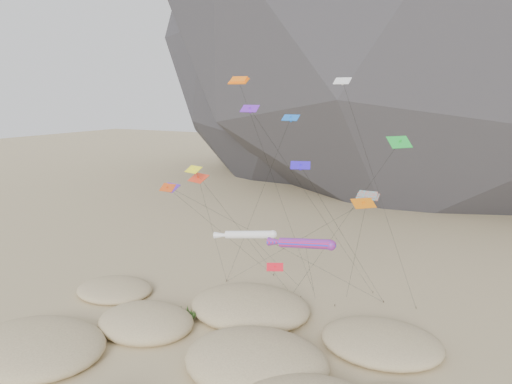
% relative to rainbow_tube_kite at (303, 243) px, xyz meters
% --- Properties ---
extents(ground, '(500.00, 500.00, 0.00)m').
position_rel_rainbow_tube_kite_xyz_m(ground, '(-5.33, -9.49, -11.37)').
color(ground, '#CCB789').
rests_on(ground, ground).
extents(dunes, '(51.34, 36.29, 4.12)m').
position_rel_rainbow_tube_kite_xyz_m(dunes, '(-6.29, -6.46, -10.62)').
color(dunes, '#CCB789').
rests_on(dunes, ground).
extents(dune_grass, '(41.88, 26.82, 1.57)m').
position_rel_rainbow_tube_kite_xyz_m(dune_grass, '(-6.62, -4.84, -10.52)').
color(dune_grass, black).
rests_on(dune_grass, ground).
extents(kite_stakes, '(25.69, 6.56, 0.30)m').
position_rel_rainbow_tube_kite_xyz_m(kite_stakes, '(-2.87, 14.11, -11.22)').
color(kite_stakes, '#3F2D1E').
rests_on(kite_stakes, ground).
extents(rainbow_tube_kite, '(7.53, 12.93, 12.21)m').
position_rel_rainbow_tube_kite_xyz_m(rainbow_tube_kite, '(0.00, 0.00, 0.00)').
color(rainbow_tube_kite, red).
rests_on(rainbow_tube_kite, ground).
extents(white_tube_kite, '(7.38, 13.72, 11.13)m').
position_rel_rainbow_tube_kite_xyz_m(white_tube_kite, '(-8.27, 3.02, -0.98)').
color(white_tube_kite, white).
rests_on(white_tube_kite, ground).
extents(orange_parafoil, '(7.96, 9.07, 28.36)m').
position_rel_rainbow_tube_kite_xyz_m(orange_parafoil, '(-11.03, 6.48, 16.13)').
color(orange_parafoil, orange).
rests_on(orange_parafoil, ground).
extents(multi_parafoil, '(6.08, 10.16, 16.34)m').
position_rel_rainbow_tube_kite_xyz_m(multi_parafoil, '(5.01, 5.38, 4.35)').
color(multi_parafoil, '#FF331A').
rests_on(multi_parafoil, ground).
extents(delta_kites, '(29.30, 22.13, 28.05)m').
position_rel_rainbow_tube_kite_xyz_m(delta_kites, '(-5.45, 2.26, 6.50)').
color(delta_kites, '#4C1DAC').
rests_on(delta_kites, ground).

